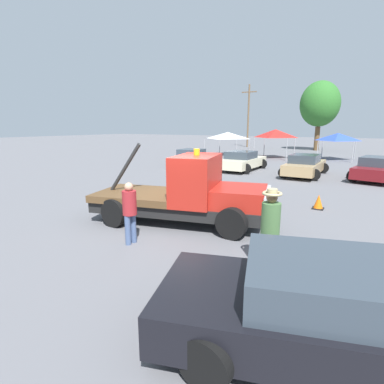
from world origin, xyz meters
The scene contains 15 objects.
ground_plane centered at (0.00, 0.00, 0.00)m, with size 160.00×160.00×0.00m, color slate.
tow_truck centered at (0.33, 0.09, 0.93)m, with size 5.83×3.32×2.51m.
foreground_car centered at (5.06, -3.68, 0.65)m, with size 5.40×3.40×1.34m.
person_near_truck centered at (3.50, -1.83, 1.07)m, with size 0.40×0.40×1.81m.
person_at_hood centered at (-0.07, -2.16, 0.95)m, with size 0.36×0.36×1.64m.
parked_car_silver centered at (-6.62, 11.79, 0.65)m, with size 2.65×4.44×1.34m.
parked_car_cream centered at (-2.68, 11.95, 0.65)m, with size 2.57×4.65×1.34m.
parked_car_tan centered at (1.58, 11.71, 0.65)m, with size 2.37×4.76×1.34m.
parked_car_maroon centered at (5.48, 12.35, 0.65)m, with size 3.02×5.04×1.34m.
canopy_tent_white centered at (-8.23, 21.63, 2.06)m, with size 3.66×3.66×2.40m.
canopy_tent_red centered at (-3.04, 21.10, 2.34)m, with size 3.10×3.10×2.73m.
canopy_tent_blue centered at (2.21, 22.51, 2.07)m, with size 2.89×2.89×2.42m.
tree_left centered at (-1.20, 33.06, 5.64)m, with size 4.71×4.71×8.41m.
traffic_cone centered at (3.60, 4.00, 0.25)m, with size 0.40×0.40×0.55m.
utility_pole centered at (-10.96, 34.54, 4.66)m, with size 2.20×0.24×8.79m.
Camera 1 is at (5.17, -7.69, 3.04)m, focal length 28.00 mm.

